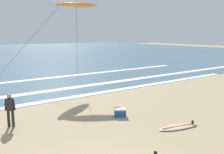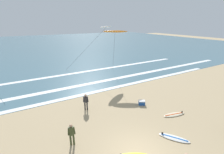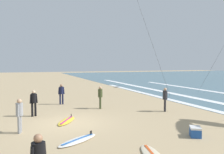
% 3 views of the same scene
% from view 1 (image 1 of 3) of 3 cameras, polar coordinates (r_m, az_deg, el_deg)
% --- Properties ---
extents(wave_foam_shoreline, '(41.66, 0.66, 0.01)m').
position_cam_1_polar(wave_foam_shoreline, '(16.22, -20.27, -6.18)').
color(wave_foam_shoreline, white).
rests_on(wave_foam_shoreline, ocean_surface).
extents(surfer_background_far, '(0.49, 0.32, 1.60)m').
position_cam_1_polar(surfer_background_far, '(12.59, -22.51, -6.47)').
color(surfer_background_far, '#232328').
rests_on(surfer_background_far, ground).
extents(surfboard_left_pile, '(2.18, 1.04, 0.25)m').
position_cam_1_polar(surfboard_left_pile, '(12.21, 15.13, -11.06)').
color(surfboard_left_pile, beige).
rests_on(surfboard_left_pile, ground).
extents(kite_white_low_near, '(6.30, 7.01, 7.25)m').
position_cam_1_polar(kite_white_low_near, '(22.15, -11.30, 16.65)').
color(kite_white_low_near, white).
rests_on(kite_white_low_near, ground).
extents(kite_orange_mid_center, '(3.72, 5.42, 6.77)m').
position_cam_1_polar(kite_orange_mid_center, '(20.17, -8.24, 16.05)').
color(kite_orange_mid_center, orange).
rests_on(kite_orange_mid_center, ground).
extents(cooler_box, '(0.76, 0.70, 0.44)m').
position_cam_1_polar(cooler_box, '(13.29, 1.86, -8.16)').
color(cooler_box, '#1E4C9E').
rests_on(cooler_box, ground).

